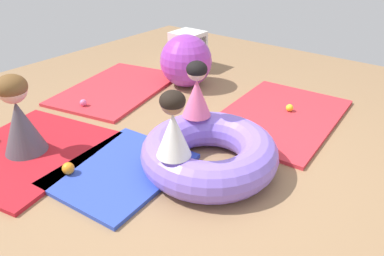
{
  "coord_description": "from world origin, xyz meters",
  "views": [
    {
      "loc": [
        -2.29,
        -1.59,
        1.94
      ],
      "look_at": [
        -0.01,
        0.2,
        0.36
      ],
      "focal_mm": 34.37,
      "sensor_mm": 36.0,
      "label": 1
    }
  ],
  "objects_px": {
    "play_ball_pink": "(83,103)",
    "storage_cube": "(189,50)",
    "inflatable_cushion": "(210,153)",
    "child_in_pink": "(197,90)",
    "adult_seated": "(18,116)",
    "exercise_ball_large": "(186,61)",
    "play_ball_orange": "(68,168)",
    "child_in_white": "(173,125)",
    "play_ball_red": "(157,149)",
    "play_ball_yellow": "(290,108)"
  },
  "relations": [
    {
      "from": "adult_seated",
      "to": "storage_cube",
      "type": "relative_size",
      "value": 1.38
    },
    {
      "from": "inflatable_cushion",
      "to": "play_ball_pink",
      "type": "height_order",
      "value": "inflatable_cushion"
    },
    {
      "from": "child_in_pink",
      "to": "storage_cube",
      "type": "xyz_separation_m",
      "value": [
        1.81,
        1.53,
        -0.33
      ]
    },
    {
      "from": "child_in_pink",
      "to": "adult_seated",
      "type": "bearing_deg",
      "value": -16.4
    },
    {
      "from": "adult_seated",
      "to": "play_ball_yellow",
      "type": "height_order",
      "value": "adult_seated"
    },
    {
      "from": "adult_seated",
      "to": "play_ball_orange",
      "type": "height_order",
      "value": "adult_seated"
    },
    {
      "from": "inflatable_cushion",
      "to": "storage_cube",
      "type": "xyz_separation_m",
      "value": [
        2.06,
        1.87,
        0.11
      ]
    },
    {
      "from": "child_in_pink",
      "to": "play_ball_yellow",
      "type": "distance_m",
      "value": 1.42
    },
    {
      "from": "child_in_white",
      "to": "exercise_ball_large",
      "type": "relative_size",
      "value": 0.78
    },
    {
      "from": "inflatable_cushion",
      "to": "child_in_white",
      "type": "xyz_separation_m",
      "value": [
        -0.42,
        0.05,
        0.44
      ]
    },
    {
      "from": "child_in_pink",
      "to": "storage_cube",
      "type": "height_order",
      "value": "child_in_pink"
    },
    {
      "from": "play_ball_orange",
      "to": "storage_cube",
      "type": "bearing_deg",
      "value": 18.4
    },
    {
      "from": "inflatable_cushion",
      "to": "play_ball_yellow",
      "type": "xyz_separation_m",
      "value": [
        1.49,
        -0.09,
        -0.09
      ]
    },
    {
      "from": "child_in_white",
      "to": "play_ball_pink",
      "type": "xyz_separation_m",
      "value": [
        0.51,
        1.89,
        -0.53
      ]
    },
    {
      "from": "child_in_white",
      "to": "play_ball_orange",
      "type": "relative_size",
      "value": 5.08
    },
    {
      "from": "play_ball_pink",
      "to": "exercise_ball_large",
      "type": "bearing_deg",
      "value": -20.23
    },
    {
      "from": "inflatable_cushion",
      "to": "play_ball_yellow",
      "type": "bearing_deg",
      "value": -3.31
    },
    {
      "from": "storage_cube",
      "to": "exercise_ball_large",
      "type": "bearing_deg",
      "value": -144.88
    },
    {
      "from": "play_ball_orange",
      "to": "play_ball_yellow",
      "type": "bearing_deg",
      "value": -22.55
    },
    {
      "from": "inflatable_cushion",
      "to": "play_ball_red",
      "type": "relative_size",
      "value": 16.97
    },
    {
      "from": "child_in_white",
      "to": "adult_seated",
      "type": "xyz_separation_m",
      "value": [
        -0.47,
        1.49,
        -0.2
      ]
    },
    {
      "from": "child_in_pink",
      "to": "play_ball_orange",
      "type": "relative_size",
      "value": 5.0
    },
    {
      "from": "play_ball_yellow",
      "to": "adult_seated",
      "type": "bearing_deg",
      "value": 145.62
    },
    {
      "from": "child_in_pink",
      "to": "adult_seated",
      "type": "height_order",
      "value": "child_in_pink"
    },
    {
      "from": "play_ball_red",
      "to": "exercise_ball_large",
      "type": "xyz_separation_m",
      "value": [
        1.58,
        0.92,
        0.28
      ]
    },
    {
      "from": "child_in_white",
      "to": "storage_cube",
      "type": "relative_size",
      "value": 0.98
    },
    {
      "from": "storage_cube",
      "to": "child_in_pink",
      "type": "bearing_deg",
      "value": -139.78
    },
    {
      "from": "inflatable_cushion",
      "to": "adult_seated",
      "type": "bearing_deg",
      "value": 119.92
    },
    {
      "from": "inflatable_cushion",
      "to": "child_in_pink",
      "type": "xyz_separation_m",
      "value": [
        0.25,
        0.34,
        0.44
      ]
    },
    {
      "from": "exercise_ball_large",
      "to": "adult_seated",
      "type": "bearing_deg",
      "value": 177.47
    },
    {
      "from": "play_ball_red",
      "to": "play_ball_pink",
      "type": "relative_size",
      "value": 0.86
    },
    {
      "from": "play_ball_orange",
      "to": "storage_cube",
      "type": "relative_size",
      "value": 0.19
    },
    {
      "from": "adult_seated",
      "to": "play_ball_red",
      "type": "height_order",
      "value": "adult_seated"
    },
    {
      "from": "play_ball_pink",
      "to": "play_ball_red",
      "type": "bearing_deg",
      "value": -98.58
    },
    {
      "from": "exercise_ball_large",
      "to": "storage_cube",
      "type": "xyz_separation_m",
      "value": [
        0.61,
        0.43,
        -0.07
      ]
    },
    {
      "from": "storage_cube",
      "to": "inflatable_cushion",
      "type": "bearing_deg",
      "value": -137.75
    },
    {
      "from": "play_ball_pink",
      "to": "storage_cube",
      "type": "height_order",
      "value": "storage_cube"
    },
    {
      "from": "child_in_white",
      "to": "storage_cube",
      "type": "distance_m",
      "value": 3.09
    },
    {
      "from": "child_in_pink",
      "to": "child_in_white",
      "type": "xyz_separation_m",
      "value": [
        -0.67,
        -0.29,
        0.0
      ]
    },
    {
      "from": "exercise_ball_large",
      "to": "storage_cube",
      "type": "distance_m",
      "value": 0.75
    },
    {
      "from": "adult_seated",
      "to": "play_ball_yellow",
      "type": "bearing_deg",
      "value": 3.04
    },
    {
      "from": "play_ball_red",
      "to": "child_in_pink",
      "type": "bearing_deg",
      "value": -25.6
    },
    {
      "from": "exercise_ball_large",
      "to": "inflatable_cushion",
      "type": "bearing_deg",
      "value": -135.16
    },
    {
      "from": "play_ball_pink",
      "to": "child_in_white",
      "type": "bearing_deg",
      "value": -105.05
    },
    {
      "from": "play_ball_yellow",
      "to": "storage_cube",
      "type": "bearing_deg",
      "value": 73.96
    },
    {
      "from": "child_in_pink",
      "to": "adult_seated",
      "type": "relative_size",
      "value": 0.7
    },
    {
      "from": "storage_cube",
      "to": "play_ball_pink",
      "type": "bearing_deg",
      "value": 177.83
    },
    {
      "from": "adult_seated",
      "to": "play_ball_yellow",
      "type": "xyz_separation_m",
      "value": [
        2.38,
        -1.63,
        -0.33
      ]
    },
    {
      "from": "adult_seated",
      "to": "exercise_ball_large",
      "type": "distance_m",
      "value": 2.34
    },
    {
      "from": "play_ball_red",
      "to": "storage_cube",
      "type": "height_order",
      "value": "storage_cube"
    }
  ]
}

